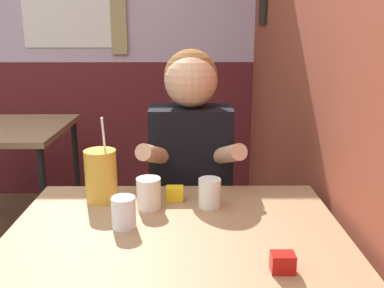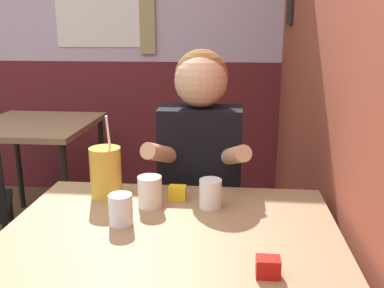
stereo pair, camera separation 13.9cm
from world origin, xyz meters
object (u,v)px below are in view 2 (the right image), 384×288
(person_seated, at_px, (200,189))
(cocktail_pitcher, at_px, (106,172))
(main_table, at_px, (171,250))
(background_table, at_px, (35,136))

(person_seated, bearing_deg, cocktail_pitcher, -136.54)
(main_table, relative_size, background_table, 1.30)
(background_table, distance_m, cocktail_pitcher, 1.47)
(person_seated, relative_size, cocktail_pitcher, 4.20)
(background_table, relative_size, cocktail_pitcher, 2.60)
(main_table, xyz_separation_m, person_seated, (0.05, 0.54, -0.00))
(main_table, height_order, background_table, same)
(person_seated, bearing_deg, background_table, 142.43)
(background_table, height_order, cocktail_pitcher, cocktail_pitcher)
(background_table, relative_size, person_seated, 0.62)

